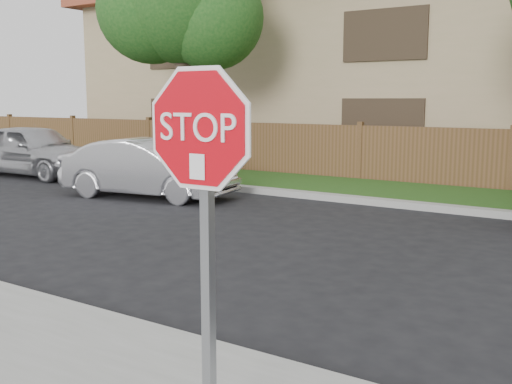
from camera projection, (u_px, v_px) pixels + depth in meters
The scene contains 7 objects.
ground at pixel (258, 362), 5.34m from camera, with size 90.00×90.00×0.00m, color black.
far_curb at pixel (478, 212), 12.07m from camera, with size 70.00×0.30×0.15m, color gray.
grass_strip at pixel (496, 201), 13.43m from camera, with size 70.00×3.00×0.12m, color #1E4714.
fence at pixel (512, 162), 14.64m from camera, with size 70.00×0.12×1.60m, color #4D351B.
stop_sign at pixel (202, 183), 3.53m from camera, with size 1.01×0.13×2.55m.
sedan_far_left at pixel (34, 150), 18.14m from camera, with size 1.87×4.65×1.59m, color #B0B1B5.
sedan_left at pixel (148, 169), 14.18m from camera, with size 1.47×4.21×1.39m, color silver.
Camera 1 is at (2.75, -4.23, 2.32)m, focal length 42.00 mm.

